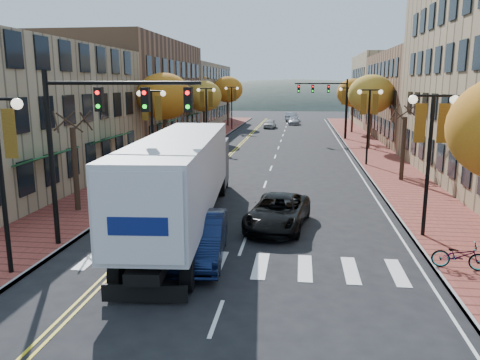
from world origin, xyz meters
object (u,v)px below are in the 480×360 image
(navy_sedan, at_px, (199,237))
(black_suv, at_px, (278,212))
(semi_truck, at_px, (186,172))
(bicycle, at_px, (459,256))

(navy_sedan, xyz_separation_m, black_suv, (2.72, 4.35, -0.12))
(semi_truck, xyz_separation_m, black_suv, (4.21, 0.24, -1.78))
(semi_truck, distance_m, navy_sedan, 4.68)
(black_suv, xyz_separation_m, bicycle, (6.51, -4.46, -0.11))
(semi_truck, xyz_separation_m, navy_sedan, (1.49, -4.12, -1.65))
(black_suv, bearing_deg, navy_sedan, -114.09)
(navy_sedan, distance_m, black_suv, 5.14)
(navy_sedan, height_order, black_suv, navy_sedan)
(navy_sedan, xyz_separation_m, bicycle, (9.23, -0.10, -0.23))
(semi_truck, xyz_separation_m, bicycle, (10.72, -4.22, -1.88))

